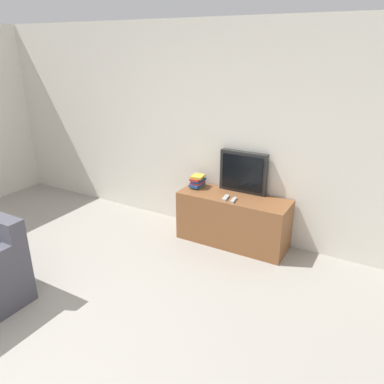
{
  "coord_description": "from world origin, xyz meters",
  "views": [
    {
      "loc": [
        2.48,
        -1.09,
        2.31
      ],
      "look_at": [
        0.58,
        2.23,
        0.8
      ],
      "focal_mm": 35.0,
      "sensor_mm": 36.0,
      "label": 1
    }
  ],
  "objects_px": {
    "remote_on_stand": "(226,198)",
    "tv_stand": "(233,220)",
    "television": "(243,172)",
    "remote_secondary": "(234,200)",
    "book_stack": "(198,181)"
  },
  "relations": [
    {
      "from": "remote_on_stand",
      "to": "tv_stand",
      "type": "bearing_deg",
      "value": 64.17
    },
    {
      "from": "television",
      "to": "remote_secondary",
      "type": "distance_m",
      "value": 0.41
    },
    {
      "from": "tv_stand",
      "to": "remote_secondary",
      "type": "distance_m",
      "value": 0.35
    },
    {
      "from": "television",
      "to": "book_stack",
      "type": "distance_m",
      "value": 0.6
    },
    {
      "from": "tv_stand",
      "to": "television",
      "type": "relative_size",
      "value": 2.27
    },
    {
      "from": "tv_stand",
      "to": "television",
      "type": "bearing_deg",
      "value": 82.43
    },
    {
      "from": "book_stack",
      "to": "remote_secondary",
      "type": "bearing_deg",
      "value": -18.29
    },
    {
      "from": "tv_stand",
      "to": "remote_on_stand",
      "type": "xyz_separation_m",
      "value": [
        -0.06,
        -0.12,
        0.32
      ]
    },
    {
      "from": "tv_stand",
      "to": "remote_secondary",
      "type": "relative_size",
      "value": 8.85
    },
    {
      "from": "remote_secondary",
      "to": "book_stack",
      "type": "bearing_deg",
      "value": 161.71
    },
    {
      "from": "tv_stand",
      "to": "television",
      "type": "xyz_separation_m",
      "value": [
        0.03,
        0.19,
        0.56
      ]
    },
    {
      "from": "book_stack",
      "to": "remote_on_stand",
      "type": "distance_m",
      "value": 0.51
    },
    {
      "from": "remote_on_stand",
      "to": "remote_secondary",
      "type": "relative_size",
      "value": 1.1
    },
    {
      "from": "tv_stand",
      "to": "television",
      "type": "height_order",
      "value": "television"
    },
    {
      "from": "tv_stand",
      "to": "remote_secondary",
      "type": "height_order",
      "value": "remote_secondary"
    }
  ]
}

